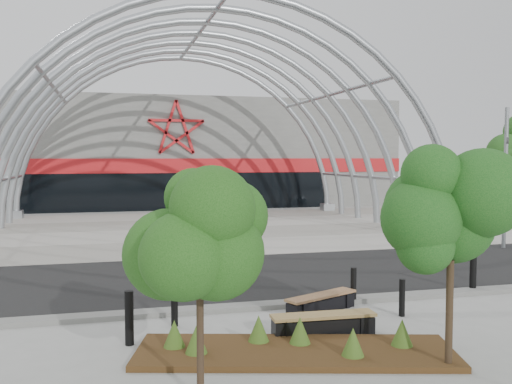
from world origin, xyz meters
name	(u,v)px	position (x,y,z in m)	size (l,w,h in m)	color
ground	(295,303)	(0.00, 0.00, 0.00)	(140.00, 140.00, 0.00)	#969692
road	(260,275)	(0.00, 3.50, 0.01)	(140.00, 7.00, 0.02)	black
forecourt	(200,228)	(0.00, 15.50, 0.02)	(60.00, 17.00, 0.04)	gray
kerb	(298,303)	(0.00, -0.25, 0.06)	(60.00, 0.50, 0.12)	slate
arena_building	(166,153)	(0.00, 33.45, 3.99)	(34.00, 15.24, 8.00)	slate
vault_canopy	(200,228)	(0.00, 15.50, 0.02)	(20.80, 15.80, 20.36)	#A2A8AD
planting_bed	(291,347)	(-1.28, -3.57, 0.15)	(6.23, 3.32, 0.63)	#39270F
signal_pole	(505,175)	(10.98, 6.14, 2.99)	(0.28, 0.81, 5.71)	gray
street_tree_0	(200,236)	(-3.25, -5.13, 2.53)	(1.54, 1.54, 3.52)	black
street_tree_1	(451,216)	(1.17, -4.97, 2.71)	(1.60, 1.60, 3.78)	black
bench_0	(323,325)	(-0.27, -2.65, 0.23)	(2.22, 0.57, 0.46)	black
bench_1	(321,303)	(0.35, -0.92, 0.21)	(2.02, 1.25, 0.42)	black
bollard_0	(129,318)	(-4.21, -2.25, 0.54)	(0.17, 0.17, 1.09)	black
bollard_1	(174,305)	(-3.20, -1.20, 0.48)	(0.15, 0.15, 0.96)	black
bollard_2	(353,286)	(1.41, -0.43, 0.46)	(0.15, 0.15, 0.92)	black
bollard_3	(402,298)	(2.04, -1.76, 0.44)	(0.14, 0.14, 0.88)	black
bollard_4	(473,272)	(5.12, -0.08, 0.56)	(0.18, 0.18, 1.13)	black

